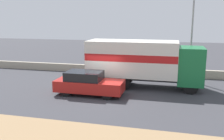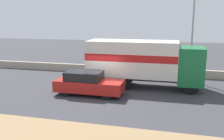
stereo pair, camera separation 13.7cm
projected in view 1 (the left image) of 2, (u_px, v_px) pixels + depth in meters
name	position (u px, v px, depth m)	size (l,w,h in m)	color
ground_plane	(98.00, 95.00, 16.71)	(80.00, 80.00, 0.00)	#38383D
stone_wall_backdrop	(119.00, 70.00, 22.92)	(60.00, 0.35, 0.72)	#A39984
street_lamp	(192.00, 26.00, 19.56)	(0.56, 0.28, 7.76)	gray
box_truck	(141.00, 60.00, 18.25)	(8.29, 2.61, 3.43)	#196B38
car_hatchback	(88.00, 83.00, 16.62)	(4.54, 1.75, 1.58)	#B21E19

